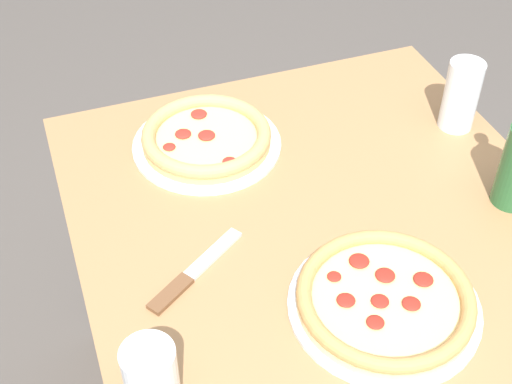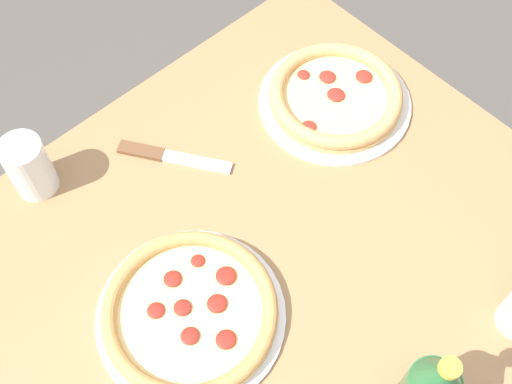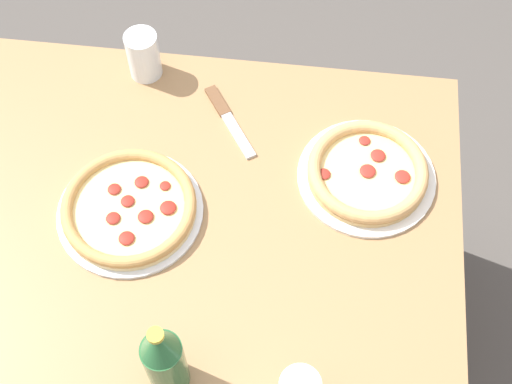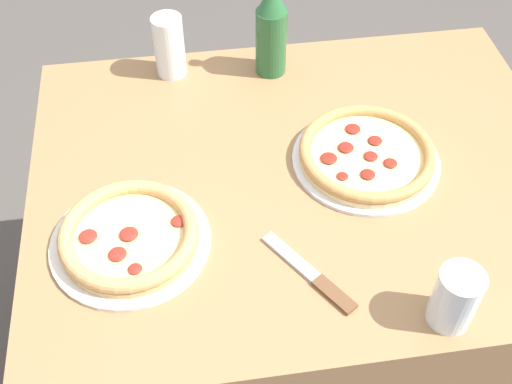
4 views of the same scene
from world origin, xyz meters
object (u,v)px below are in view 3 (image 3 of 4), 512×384
pizza_margherita (129,208)px  beer_bottle (164,359)px  pizza_veggie (367,173)px  glass_orange_juice (144,56)px  knife (228,118)px

pizza_margherita → beer_bottle: (0.14, -0.32, 0.09)m
pizza_margherita → pizza_veggie: bearing=16.6°
pizza_veggie → glass_orange_juice: 0.55m
pizza_veggie → beer_bottle: beer_bottle is taller
pizza_veggie → glass_orange_juice: bearing=156.0°
beer_bottle → knife: beer_bottle is taller
glass_orange_juice → beer_bottle: beer_bottle is taller
knife → beer_bottle: bearing=-92.2°
pizza_veggie → knife: pizza_veggie is taller
pizza_margherita → glass_orange_juice: (-0.04, 0.36, 0.03)m
pizza_margherita → glass_orange_juice: size_ratio=2.57×
knife → glass_orange_juice: bearing=151.4°
pizza_margherita → glass_orange_juice: bearing=96.3°
glass_orange_juice → knife: 0.23m
beer_bottle → knife: (0.02, 0.57, -0.10)m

